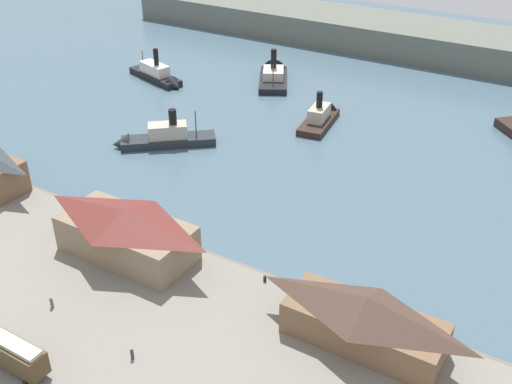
{
  "coord_description": "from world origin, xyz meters",
  "views": [
    {
      "loc": [
        53.43,
        -63.76,
        55.8
      ],
      "look_at": [
        6.48,
        14.04,
        2.0
      ],
      "focal_mm": 42.87,
      "sensor_mm": 36.0,
      "label": 1
    }
  ],
  "objects_px": {
    "street_tram": "(12,352)",
    "mooring_post_west": "(265,279)",
    "pedestrian_near_cart": "(52,303)",
    "pedestrian_near_east_shed": "(132,354)",
    "ferry_shed_central_terminal": "(365,320)",
    "ferry_shed_east_terminal": "(126,232)",
    "ferry_mid_harbor": "(321,116)",
    "ferry_moored_east": "(159,76)",
    "mooring_post_east": "(79,207)",
    "ferry_departing_north": "(274,75)",
    "ferry_approaching_west": "(159,138)"
  },
  "relations": [
    {
      "from": "street_tram",
      "to": "mooring_post_west",
      "type": "distance_m",
      "value": 33.74
    },
    {
      "from": "street_tram",
      "to": "pedestrian_near_cart",
      "type": "relative_size",
      "value": 5.51
    },
    {
      "from": "pedestrian_near_cart",
      "to": "mooring_post_west",
      "type": "relative_size",
      "value": 1.9
    },
    {
      "from": "pedestrian_near_cart",
      "to": "pedestrian_near_east_shed",
      "type": "relative_size",
      "value": 1.03
    },
    {
      "from": "ferry_shed_central_terminal",
      "to": "ferry_shed_east_terminal",
      "type": "bearing_deg",
      "value": -178.52
    },
    {
      "from": "ferry_mid_harbor",
      "to": "ferry_moored_east",
      "type": "xyz_separation_m",
      "value": [
        -46.96,
        1.39,
        0.19
      ]
    },
    {
      "from": "mooring_post_east",
      "to": "ferry_shed_central_terminal",
      "type": "bearing_deg",
      "value": -4.65
    },
    {
      "from": "street_tram",
      "to": "ferry_mid_harbor",
      "type": "bearing_deg",
      "value": 90.93
    },
    {
      "from": "pedestrian_near_cart",
      "to": "mooring_post_east",
      "type": "height_order",
      "value": "pedestrian_near_cart"
    },
    {
      "from": "ferry_shed_central_terminal",
      "to": "street_tram",
      "type": "height_order",
      "value": "ferry_shed_central_terminal"
    },
    {
      "from": "ferry_moored_east",
      "to": "ferry_mid_harbor",
      "type": "bearing_deg",
      "value": -1.69
    },
    {
      "from": "ferry_departing_north",
      "to": "street_tram",
      "type": "bearing_deg",
      "value": -77.03
    },
    {
      "from": "ferry_shed_east_terminal",
      "to": "pedestrian_near_cart",
      "type": "height_order",
      "value": "ferry_shed_east_terminal"
    },
    {
      "from": "ferry_departing_north",
      "to": "ferry_shed_east_terminal",
      "type": "bearing_deg",
      "value": -75.8
    },
    {
      "from": "mooring_post_west",
      "to": "ferry_moored_east",
      "type": "distance_m",
      "value": 86.97
    },
    {
      "from": "ferry_departing_north",
      "to": "pedestrian_near_cart",
      "type": "bearing_deg",
      "value": -78.35
    },
    {
      "from": "ferry_approaching_west",
      "to": "ferry_mid_harbor",
      "type": "bearing_deg",
      "value": 50.21
    },
    {
      "from": "ferry_moored_east",
      "to": "pedestrian_near_cart",
      "type": "bearing_deg",
      "value": -60.26
    },
    {
      "from": "ferry_approaching_west",
      "to": "mooring_post_east",
      "type": "bearing_deg",
      "value": -79.18
    },
    {
      "from": "ferry_shed_east_terminal",
      "to": "mooring_post_west",
      "type": "bearing_deg",
      "value": 13.33
    },
    {
      "from": "pedestrian_near_east_shed",
      "to": "ferry_moored_east",
      "type": "bearing_deg",
      "value": 127.06
    },
    {
      "from": "pedestrian_near_east_shed",
      "to": "ferry_departing_north",
      "type": "relative_size",
      "value": 0.08
    },
    {
      "from": "mooring_post_east",
      "to": "ferry_departing_north",
      "type": "xyz_separation_m",
      "value": [
        -4.36,
        73.46,
        -0.33
      ]
    },
    {
      "from": "street_tram",
      "to": "ferry_moored_east",
      "type": "bearing_deg",
      "value": 119.2
    },
    {
      "from": "mooring_post_west",
      "to": "ferry_moored_east",
      "type": "bearing_deg",
      "value": 138.68
    },
    {
      "from": "pedestrian_near_cart",
      "to": "ferry_departing_north",
      "type": "relative_size",
      "value": 0.09
    },
    {
      "from": "pedestrian_near_cart",
      "to": "ferry_moored_east",
      "type": "distance_m",
      "value": 88.39
    },
    {
      "from": "ferry_shed_central_terminal",
      "to": "mooring_post_west",
      "type": "height_order",
      "value": "ferry_shed_central_terminal"
    },
    {
      "from": "ferry_moored_east",
      "to": "ferry_approaching_west",
      "type": "xyz_separation_m",
      "value": [
        23.7,
        -29.33,
        0.05
      ]
    },
    {
      "from": "ferry_mid_harbor",
      "to": "ferry_shed_east_terminal",
      "type": "bearing_deg",
      "value": -92.26
    },
    {
      "from": "ferry_shed_east_terminal",
      "to": "ferry_moored_east",
      "type": "xyz_separation_m",
      "value": [
        -44.56,
        62.34,
        -3.56
      ]
    },
    {
      "from": "street_tram",
      "to": "ferry_moored_east",
      "type": "relative_size",
      "value": 0.48
    },
    {
      "from": "ferry_approaching_west",
      "to": "pedestrian_near_cart",
      "type": "bearing_deg",
      "value": -66.98
    },
    {
      "from": "ferry_moored_east",
      "to": "ferry_approaching_west",
      "type": "height_order",
      "value": "ferry_moored_east"
    },
    {
      "from": "ferry_approaching_west",
      "to": "ferry_shed_east_terminal",
      "type": "bearing_deg",
      "value": -57.72
    },
    {
      "from": "street_tram",
      "to": "pedestrian_near_east_shed",
      "type": "distance_m",
      "value": 13.68
    },
    {
      "from": "mooring_post_east",
      "to": "ferry_approaching_west",
      "type": "distance_m",
      "value": 28.28
    },
    {
      "from": "pedestrian_near_east_shed",
      "to": "mooring_post_west",
      "type": "relative_size",
      "value": 1.84
    },
    {
      "from": "street_tram",
      "to": "pedestrian_near_cart",
      "type": "xyz_separation_m",
      "value": [
        -4.5,
        9.77,
        -1.79
      ]
    },
    {
      "from": "mooring_post_west",
      "to": "ferry_departing_north",
      "type": "bearing_deg",
      "value": 118.86
    },
    {
      "from": "mooring_post_east",
      "to": "ferry_departing_north",
      "type": "relative_size",
      "value": 0.05
    },
    {
      "from": "street_tram",
      "to": "ferry_mid_harbor",
      "type": "distance_m",
      "value": 85.18
    },
    {
      "from": "mooring_post_west",
      "to": "ferry_mid_harbor",
      "type": "height_order",
      "value": "ferry_mid_harbor"
    },
    {
      "from": "ferry_departing_north",
      "to": "ferry_mid_harbor",
      "type": "bearing_deg",
      "value": -38.48
    },
    {
      "from": "pedestrian_near_cart",
      "to": "ferry_moored_east",
      "type": "bearing_deg",
      "value": 119.74
    },
    {
      "from": "ferry_shed_central_terminal",
      "to": "ferry_approaching_west",
      "type": "relative_size",
      "value": 1.05
    },
    {
      "from": "street_tram",
      "to": "mooring_post_west",
      "type": "relative_size",
      "value": 10.46
    },
    {
      "from": "ferry_shed_east_terminal",
      "to": "pedestrian_near_east_shed",
      "type": "xyz_separation_m",
      "value": [
        14.55,
        -15.91,
        -3.19
      ]
    },
    {
      "from": "ferry_moored_east",
      "to": "ferry_shed_east_terminal",
      "type": "bearing_deg",
      "value": -54.45
    },
    {
      "from": "ferry_approaching_west",
      "to": "street_tram",
      "type": "bearing_deg",
      "value": -66.68
    }
  ]
}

